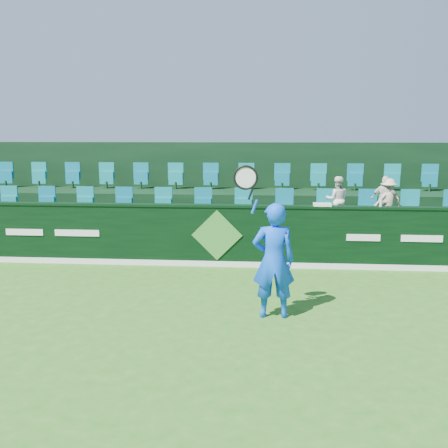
# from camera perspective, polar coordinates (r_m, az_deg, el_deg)

# --- Properties ---
(ground) EXTENTS (60.00, 60.00, 0.00)m
(ground) POSITION_cam_1_polar(r_m,az_deg,el_deg) (7.25, -3.74, -13.01)
(ground) COLOR #276418
(ground) RESTS_ON ground
(sponsor_hoarding) EXTENTS (16.00, 0.25, 1.35)m
(sponsor_hoarding) POSITION_cam_1_polar(r_m,az_deg,el_deg) (10.85, -0.75, -1.31)
(sponsor_hoarding) COLOR black
(sponsor_hoarding) RESTS_ON ground
(stand_tier_front) EXTENTS (16.00, 2.00, 0.80)m
(stand_tier_front) POSITION_cam_1_polar(r_m,az_deg,el_deg) (11.98, -0.27, -1.52)
(stand_tier_front) COLOR black
(stand_tier_front) RESTS_ON ground
(stand_tier_back) EXTENTS (16.00, 1.80, 1.30)m
(stand_tier_back) POSITION_cam_1_polar(r_m,az_deg,el_deg) (13.80, 0.39, 1.12)
(stand_tier_back) COLOR black
(stand_tier_back) RESTS_ON ground
(stand_rear) EXTENTS (16.00, 4.10, 2.60)m
(stand_rear) POSITION_cam_1_polar(r_m,az_deg,el_deg) (14.16, 0.53, 3.68)
(stand_rear) COLOR black
(stand_rear) RESTS_ON ground
(seat_row_front) EXTENTS (13.50, 0.50, 0.60)m
(seat_row_front) POSITION_cam_1_polar(r_m,az_deg,el_deg) (12.25, -0.11, 2.07)
(seat_row_front) COLOR #0D7086
(seat_row_front) RESTS_ON stand_tier_front
(seat_row_back) EXTENTS (13.50, 0.50, 0.60)m
(seat_row_back) POSITION_cam_1_polar(r_m,az_deg,el_deg) (13.98, 0.49, 5.17)
(seat_row_back) COLOR #0D7086
(seat_row_back) RESTS_ON stand_tier_back
(tennis_player) EXTENTS (1.03, 0.49, 2.46)m
(tennis_player) POSITION_cam_1_polar(r_m,az_deg,el_deg) (7.82, 5.64, -4.09)
(tennis_player) COLOR blue
(tennis_player) RESTS_ON ground
(spectator_left) EXTENTS (0.53, 0.41, 1.08)m
(spectator_left) POSITION_cam_1_polar(r_m,az_deg,el_deg) (11.93, 12.78, 2.75)
(spectator_left) COLOR white
(spectator_left) RESTS_ON stand_tier_front
(spectator_middle) EXTENTS (0.70, 0.49, 1.10)m
(spectator_middle) POSITION_cam_1_polar(r_m,az_deg,el_deg) (12.13, 17.91, 2.66)
(spectator_middle) COLOR white
(spectator_middle) RESTS_ON stand_tier_front
(spectator_right) EXTENTS (0.74, 0.51, 1.04)m
(spectator_right) POSITION_cam_1_polar(r_m,az_deg,el_deg) (12.15, 18.21, 2.52)
(spectator_right) COLOR beige
(spectator_right) RESTS_ON stand_tier_front
(towel) EXTENTS (0.37, 0.24, 0.06)m
(towel) POSITION_cam_1_polar(r_m,az_deg,el_deg) (10.76, 11.16, 2.19)
(towel) COLOR white
(towel) RESTS_ON sponsor_hoarding
(drinks_bottle) EXTENTS (0.06, 0.06, 0.19)m
(drinks_bottle) POSITION_cam_1_polar(r_m,az_deg,el_deg) (10.96, 17.49, 2.40)
(drinks_bottle) COLOR silver
(drinks_bottle) RESTS_ON sponsor_hoarding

